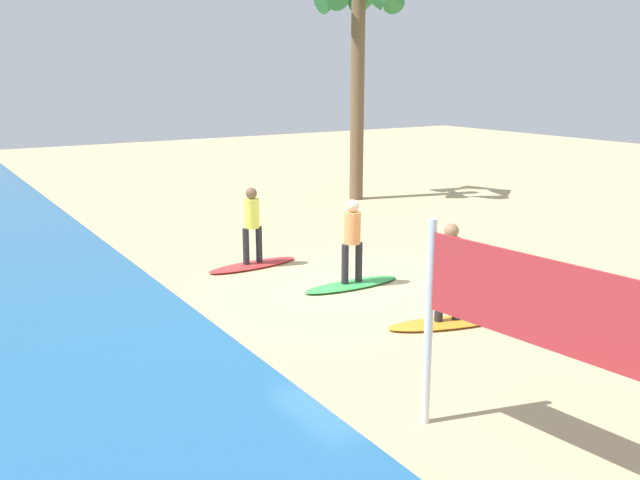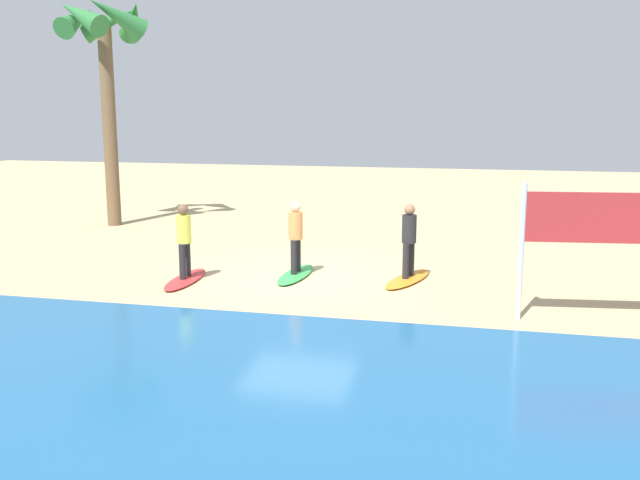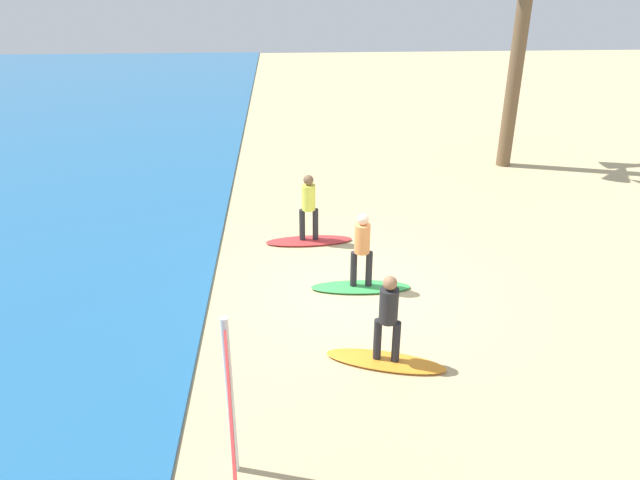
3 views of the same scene
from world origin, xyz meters
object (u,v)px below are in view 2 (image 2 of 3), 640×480
object	(u,v)px
surfer_orange	(409,235)
surfboard_red	(186,279)
surfboard_green	(296,274)
surfer_red	(184,235)
surfboard_orange	(408,279)
palm_tree	(105,42)
surfer_green	(296,232)

from	to	relation	value
surfer_orange	surfboard_red	bearing A→B (deg)	13.45
surfboard_green	surfer_red	bearing A→B (deg)	-64.25
surfer_orange	surfboard_orange	bearing A→B (deg)	180.00
surfboard_red	palm_tree	size ratio (longest dim) A/B	0.29
surfer_orange	palm_tree	bearing A→B (deg)	-27.79
surfboard_orange	surfboard_green	size ratio (longest dim) A/B	1.00
surfboard_green	surfboard_orange	bearing A→B (deg)	95.16
surfboard_green	surfboard_red	distance (m)	2.49
surfboard_orange	surfboard_green	world-z (taller)	same
surfer_orange	surfboard_red	distance (m)	5.06
surfboard_green	palm_tree	xyz separation A→B (m)	(7.66, -5.53, 5.77)
surfboard_orange	palm_tree	bearing A→B (deg)	-101.22
surfboard_green	palm_tree	bearing A→B (deg)	-123.97
surfboard_orange	surfer_orange	distance (m)	0.99
surfer_red	palm_tree	distance (m)	9.72
surfboard_orange	surfboard_green	bearing A→B (deg)	-70.13
surfboard_green	surfer_red	size ratio (longest dim) A/B	1.28
surfer_orange	surfer_red	xyz separation A→B (m)	(4.83, 1.15, 0.00)
surfboard_red	surfer_red	world-z (taller)	surfer_red
surfer_green	surfer_orange	bearing A→B (deg)	-176.70
surfer_red	palm_tree	xyz separation A→B (m)	(5.38, -6.53, 4.78)
surfer_green	surfboard_red	xyz separation A→B (m)	(2.27, 1.01, -0.99)
surfer_orange	palm_tree	size ratio (longest dim) A/B	0.23
surfboard_orange	surfboard_red	xyz separation A→B (m)	(4.83, 1.15, 0.00)
surfboard_red	surfer_red	xyz separation A→B (m)	(0.00, -0.00, 0.99)
surfboard_green	surfer_green	xyz separation A→B (m)	(0.00, 0.00, 0.99)
palm_tree	surfer_red	bearing A→B (deg)	129.49
surfboard_green	surfer_red	xyz separation A→B (m)	(2.27, 1.01, 0.99)
surfboard_green	surfer_green	world-z (taller)	surfer_green
palm_tree	surfer_orange	bearing A→B (deg)	152.21
surfboard_orange	surfer_orange	world-z (taller)	surfer_orange
surfboard_green	surfboard_red	world-z (taller)	same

